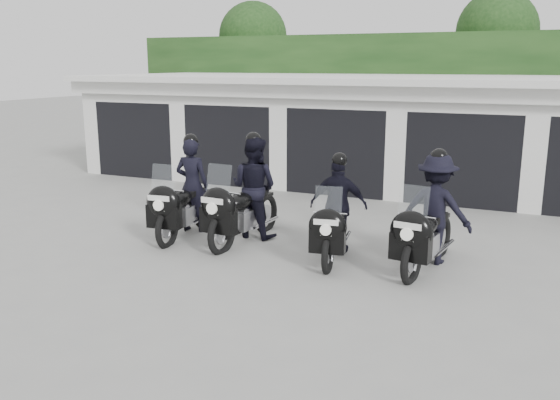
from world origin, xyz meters
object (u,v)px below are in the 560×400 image
at_px(police_bike_c, 337,212).
at_px(police_bike_d, 432,216).
at_px(police_bike_b, 248,194).
at_px(police_bike_a, 185,195).

relative_size(police_bike_c, police_bike_d, 0.92).
xyz_separation_m(police_bike_b, police_bike_c, (1.87, -0.28, -0.10)).
bearing_deg(police_bike_b, police_bike_d, 2.13).
height_order(police_bike_c, police_bike_d, police_bike_d).
bearing_deg(police_bike_d, police_bike_b, -173.88).
distance_m(police_bike_a, police_bike_d, 4.74).
relative_size(police_bike_a, police_bike_b, 0.96).
xyz_separation_m(police_bike_a, police_bike_b, (1.26, 0.23, 0.09)).
relative_size(police_bike_a, police_bike_c, 1.09).
height_order(police_bike_b, police_bike_c, police_bike_b).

